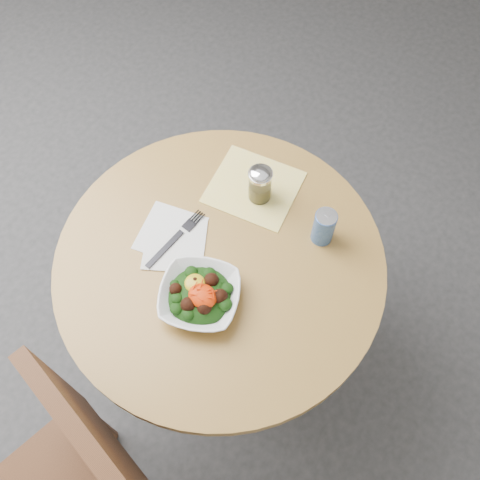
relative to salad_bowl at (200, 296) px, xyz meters
The scene contains 8 objects.
ground 0.79m from the salad_bowl, 101.18° to the left, with size 6.00×6.00×0.00m, color #2F2F31.
table 0.26m from the salad_bowl, 101.18° to the left, with size 0.90×0.90×0.75m.
cloth_napkin 0.38m from the salad_bowl, 101.01° to the left, with size 0.25×0.23×0.00m, color yellow.
paper_napkins 0.20m from the salad_bowl, 147.71° to the left, with size 0.24×0.23×0.00m.
salad_bowl is the anchor object (origin of this frame).
fork 0.20m from the salad_bowl, 144.14° to the left, with size 0.05×0.22×0.00m.
spice_shaker 0.36m from the salad_bowl, 96.85° to the left, with size 0.07×0.07×0.12m.
beverage_can 0.38m from the salad_bowl, 62.76° to the left, with size 0.06×0.06×0.12m.
Camera 1 is at (0.40, -0.51, 2.04)m, focal length 40.00 mm.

